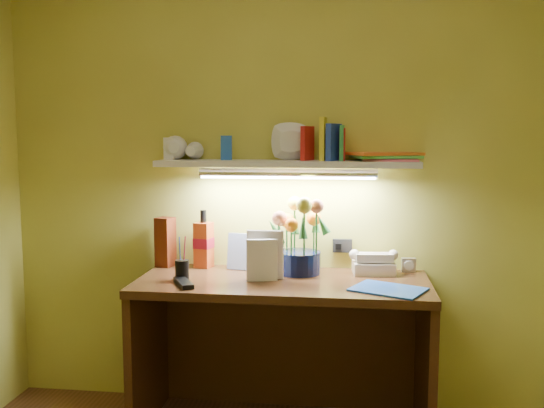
# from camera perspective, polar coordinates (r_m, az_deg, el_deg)

# --- Properties ---
(desk) EXTENTS (1.40, 0.60, 0.75)m
(desk) POSITION_cam_1_polar(r_m,az_deg,el_deg) (3.04, 1.00, -14.03)
(desk) COLOR #3A1C10
(desk) RESTS_ON ground
(flower_bouquet) EXTENTS (0.26, 0.26, 0.39)m
(flower_bouquet) POSITION_cam_1_polar(r_m,az_deg,el_deg) (3.03, 2.53, -2.97)
(flower_bouquet) COLOR #091037
(flower_bouquet) RESTS_ON desk
(telephone) EXTENTS (0.22, 0.17, 0.12)m
(telephone) POSITION_cam_1_polar(r_m,az_deg,el_deg) (3.08, 9.54, -5.37)
(telephone) COLOR beige
(telephone) RESTS_ON desk
(desk_clock) EXTENTS (0.07, 0.04, 0.07)m
(desk_clock) POSITION_cam_1_polar(r_m,az_deg,el_deg) (3.17, 12.73, -5.61)
(desk_clock) COLOR #B6B6BB
(desk_clock) RESTS_ON desk
(whisky_bottle) EXTENTS (0.10, 0.10, 0.30)m
(whisky_bottle) POSITION_cam_1_polar(r_m,az_deg,el_deg) (3.19, -6.45, -3.27)
(whisky_bottle) COLOR #C4461D
(whisky_bottle) RESTS_ON desk
(whisky_box) EXTENTS (0.11, 0.11, 0.26)m
(whisky_box) POSITION_cam_1_polar(r_m,az_deg,el_deg) (3.25, -10.00, -3.54)
(whisky_box) COLOR #5E200D
(whisky_box) RESTS_ON desk
(pen_cup) EXTENTS (0.09, 0.09, 0.16)m
(pen_cup) POSITION_cam_1_polar(r_m,az_deg,el_deg) (2.95, -8.47, -5.51)
(pen_cup) COLOR black
(pen_cup) RESTS_ON desk
(art_card) EXTENTS (0.19, 0.08, 0.19)m
(art_card) POSITION_cam_1_polar(r_m,az_deg,el_deg) (3.13, -2.50, -4.52)
(art_card) COLOR white
(art_card) RESTS_ON desk
(tv_remote) EXTENTS (0.14, 0.19, 0.02)m
(tv_remote) POSITION_cam_1_polar(r_m,az_deg,el_deg) (2.86, -8.33, -7.34)
(tv_remote) COLOR black
(tv_remote) RESTS_ON desk
(blue_folder) EXTENTS (0.37, 0.33, 0.01)m
(blue_folder) POSITION_cam_1_polar(r_m,az_deg,el_deg) (2.78, 10.88, -7.90)
(blue_folder) COLOR blue
(blue_folder) RESTS_ON desk
(desk_book_a) EXTENTS (0.18, 0.03, 0.24)m
(desk_book_a) POSITION_cam_1_polar(r_m,az_deg,el_deg) (2.93, -2.38, -4.75)
(desk_book_a) COLOR silver
(desk_book_a) RESTS_ON desk
(desk_book_b) EXTENTS (0.15, 0.05, 0.20)m
(desk_book_b) POSITION_cam_1_polar(r_m,az_deg,el_deg) (2.87, -2.43, -5.34)
(desk_book_b) COLOR silver
(desk_book_b) RESTS_ON desk
(wall_shelf) EXTENTS (1.33, 0.36, 0.24)m
(wall_shelf) POSITION_cam_1_polar(r_m,az_deg,el_deg) (3.03, 1.73, 4.44)
(wall_shelf) COLOR silver
(wall_shelf) RESTS_ON ground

